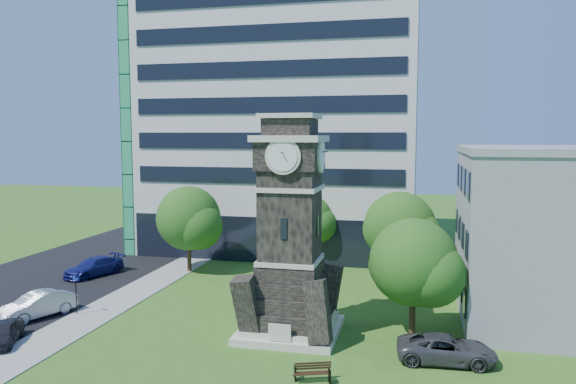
% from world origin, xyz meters
% --- Properties ---
extents(ground, '(160.00, 160.00, 0.00)m').
position_xyz_m(ground, '(0.00, 0.00, 0.00)').
color(ground, '#35611B').
rests_on(ground, ground).
extents(sidewalk, '(3.00, 70.00, 0.06)m').
position_xyz_m(sidewalk, '(-9.50, 5.00, 0.03)').
color(sidewalk, gray).
rests_on(sidewalk, ground).
extents(street, '(14.00, 80.00, 0.02)m').
position_xyz_m(street, '(-18.00, 5.00, 0.01)').
color(street, black).
rests_on(street, ground).
extents(clock_tower, '(5.40, 5.40, 12.22)m').
position_xyz_m(clock_tower, '(3.00, 2.00, 5.28)').
color(clock_tower, beige).
rests_on(clock_tower, ground).
extents(office_tall, '(26.20, 15.11, 28.60)m').
position_xyz_m(office_tall, '(-3.20, 25.84, 14.22)').
color(office_tall, silver).
rests_on(office_tall, ground).
extents(car_street_south, '(2.75, 3.88, 1.23)m').
position_xyz_m(car_street_south, '(-11.47, -3.14, 0.61)').
color(car_street_south, black).
rests_on(car_street_south, ground).
extents(car_street_mid, '(3.24, 4.88, 1.52)m').
position_xyz_m(car_street_mid, '(-12.65, 1.15, 0.76)').
color(car_street_mid, '#A1A3A8').
rests_on(car_street_mid, ground).
extents(car_street_north, '(3.66, 5.32, 1.43)m').
position_xyz_m(car_street_north, '(-15.04, 11.02, 0.71)').
color(car_street_north, navy).
rests_on(car_street_north, ground).
extents(car_east_lot, '(4.90, 2.44, 1.33)m').
position_xyz_m(car_east_lot, '(11.36, -0.19, 0.67)').
color(car_east_lot, '#444449').
rests_on(car_east_lot, ground).
extents(park_bench, '(1.67, 0.45, 0.87)m').
position_xyz_m(park_bench, '(5.37, -3.80, 0.46)').
color(park_bench, black).
rests_on(park_bench, ground).
extents(street_sign, '(0.59, 0.06, 2.45)m').
position_xyz_m(street_sign, '(-10.59, 2.10, 1.53)').
color(street_sign, black).
rests_on(street_sign, ground).
extents(tree_nw, '(5.71, 5.19, 6.99)m').
position_xyz_m(tree_nw, '(-8.16, 14.06, 4.22)').
color(tree_nw, '#332114').
rests_on(tree_nw, ground).
extents(tree_nc, '(4.65, 4.23, 6.15)m').
position_xyz_m(tree_nc, '(0.84, 18.95, 3.87)').
color(tree_nc, '#332114').
rests_on(tree_nc, ground).
extents(tree_ne, '(5.64, 5.13, 7.09)m').
position_xyz_m(tree_ne, '(8.65, 12.53, 4.34)').
color(tree_ne, '#332114').
rests_on(tree_ne, ground).
extents(tree_east, '(5.27, 4.79, 6.61)m').
position_xyz_m(tree_east, '(9.73, 2.95, 4.04)').
color(tree_east, '#332114').
rests_on(tree_east, ground).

